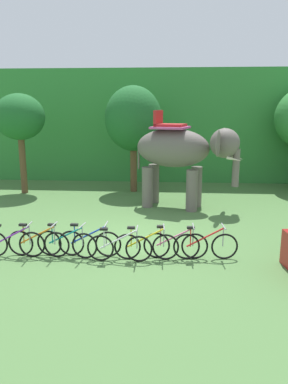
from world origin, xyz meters
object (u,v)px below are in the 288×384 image
at_px(bike_orange, 38,243).
at_px(bike_teal, 67,243).
at_px(bike_red, 205,245).
at_px(tree_right, 133,119).
at_px(bike_white, 119,247).
at_px(bike_yellow, 146,246).
at_px(bike_pink, 175,245).
at_px(tree_far_left, 20,118).
at_px(bike_blue, 89,243).
at_px(elephant, 181,152).
at_px(bike_purple, 13,243).

distance_m(bike_orange, bike_teal, 0.76).
relative_size(bike_orange, bike_teal, 1.01).
bearing_deg(bike_red, tree_right, 108.69).
height_order(bike_teal, bike_white, same).
xyz_separation_m(tree_right, bike_teal, (-0.98, -8.10, -2.97)).
height_order(bike_yellow, bike_pink, same).
xyz_separation_m(bike_teal, bike_yellow, (2.13, -0.02, 0.00)).
relative_size(tree_far_left, bike_red, 2.62).
bearing_deg(bike_white, bike_blue, 161.19).
height_order(elephant, bike_blue, elephant).
xyz_separation_m(bike_blue, bike_red, (3.08, 0.02, 0.00)).
bearing_deg(tree_far_left, bike_white, -54.14).
relative_size(bike_blue, bike_red, 1.00).
bearing_deg(bike_white, tree_far_left, 125.86).
xyz_separation_m(tree_right, bike_blue, (-0.38, -8.00, -2.97)).
xyz_separation_m(bike_blue, bike_yellow, (1.53, -0.12, 0.00)).
xyz_separation_m(bike_yellow, bike_red, (1.54, 0.14, 0.00)).
bearing_deg(elephant, bike_red, -83.74).
distance_m(bike_purple, bike_teal, 1.42).
xyz_separation_m(bike_purple, bike_red, (5.09, 0.22, 0.00)).
bearing_deg(bike_white, bike_red, 7.86).
xyz_separation_m(bike_white, bike_red, (2.23, 0.31, 0.00)).
height_order(tree_right, bike_yellow, tree_right).
distance_m(tree_far_left, bike_white, 9.84).
bearing_deg(bike_white, bike_yellow, 13.82).
distance_m(bike_white, bike_yellow, 0.71).
relative_size(tree_right, bike_blue, 2.83).
relative_size(bike_white, bike_red, 1.00).
xyz_separation_m(bike_purple, bike_teal, (1.42, 0.10, 0.00)).
bearing_deg(bike_blue, elephant, 64.59).
bearing_deg(bike_orange, bike_pink, 2.09).
distance_m(tree_right, bike_orange, 8.81).
distance_m(elephant, bike_red, 5.58).
xyz_separation_m(bike_blue, bike_white, (0.85, -0.29, 0.00)).
relative_size(tree_right, bike_teal, 2.84).
bearing_deg(bike_blue, bike_pink, 0.44).
relative_size(bike_purple, bike_pink, 1.00).
relative_size(bike_teal, bike_pink, 0.99).
bearing_deg(elephant, tree_right, 127.86).
distance_m(bike_purple, bike_orange, 0.66).
relative_size(bike_orange, bike_white, 1.00).
distance_m(bike_purple, bike_red, 5.10).
relative_size(bike_teal, bike_yellow, 1.00).
relative_size(tree_right, bike_red, 2.83).
distance_m(elephant, bike_yellow, 5.77).
height_order(bike_teal, bike_red, same).
bearing_deg(bike_purple, tree_right, 73.71).
relative_size(elephant, bike_orange, 2.48).
relative_size(bike_blue, bike_white, 1.00).
bearing_deg(bike_blue, bike_purple, -174.43).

